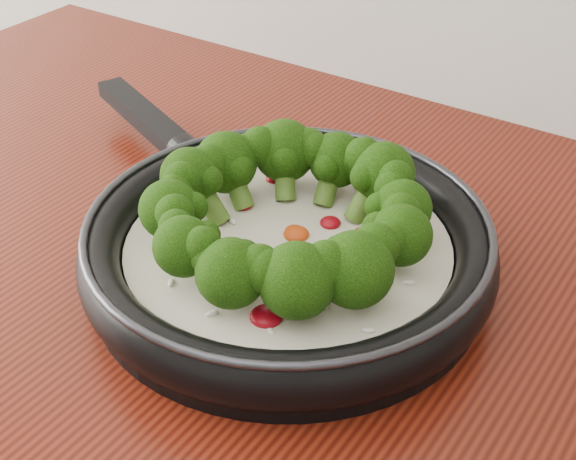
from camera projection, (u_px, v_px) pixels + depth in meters
The scene contains 1 object.
skillet at pixel (287, 238), 0.68m from camera, with size 0.58×0.46×0.10m.
Camera 1 is at (0.18, 0.64, 1.33)m, focal length 50.76 mm.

